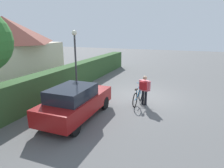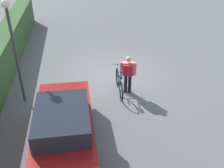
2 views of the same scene
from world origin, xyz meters
TOP-DOWN VIEW (x-y plane):
  - ground_plane at (0.00, 0.00)m, footprint 60.00×60.00m
  - parked_car_near at (-4.08, 2.06)m, footprint 4.01×1.66m
  - bicycle at (-1.35, -0.02)m, footprint 1.84×0.50m
  - person_rider at (-1.40, -0.34)m, footprint 0.42×0.62m
  - street_lamp at (-1.39, 3.62)m, footprint 0.28×0.28m

SIDE VIEW (x-z plane):
  - ground_plane at x=0.00m, z-range 0.00..0.00m
  - bicycle at x=-1.35m, z-range -0.09..0.91m
  - parked_car_near at x=-4.08m, z-range 0.03..1.52m
  - person_rider at x=-1.40m, z-range 0.15..1.69m
  - street_lamp at x=-1.39m, z-range 0.59..4.34m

